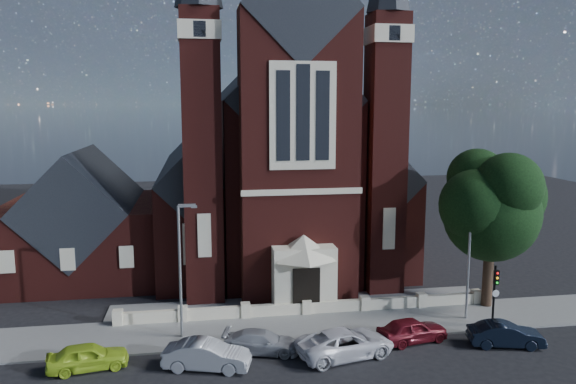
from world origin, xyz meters
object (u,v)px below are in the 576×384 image
(church, at_px, (272,165))
(car_white_suv, at_px, (345,343))
(car_silver_b, at_px, (262,342))
(street_tree, at_px, (495,208))
(traffic_signal, at_px, (495,288))
(parish_hall, at_px, (84,227))
(car_silver_a, at_px, (207,355))
(car_dark_red, at_px, (412,330))
(street_lamp_left, at_px, (181,263))
(car_navy, at_px, (506,335))
(street_lamp_right, at_px, (471,251))
(car_lime_van, at_px, (88,357))

(church, xyz_separation_m, car_white_suv, (0.95, -22.82, -7.42))
(car_silver_b, bearing_deg, street_tree, -60.20)
(traffic_signal, bearing_deg, parish_hall, 150.02)
(parish_hall, distance_m, car_silver_a, 20.71)
(car_silver_b, relative_size, car_dark_red, 1.02)
(street_lamp_left, bearing_deg, car_navy, -12.59)
(street_tree, distance_m, street_lamp_right, 3.84)
(traffic_signal, bearing_deg, car_white_suv, -167.06)
(church, distance_m, car_dark_red, 23.45)
(church, xyz_separation_m, street_tree, (12.60, -17.23, -1.23))
(street_tree, height_order, car_navy, street_tree)
(car_white_suv, bearing_deg, street_lamp_right, -79.91)
(church, xyz_separation_m, parish_hall, (-16.00, -4.94, -4.17))
(traffic_signal, distance_m, car_silver_a, 17.89)
(traffic_signal, distance_m, car_silver_b, 14.71)
(car_white_suv, bearing_deg, church, -10.54)
(traffic_signal, relative_size, car_silver_b, 0.93)
(church, distance_m, car_white_suv, 24.02)
(car_silver_b, distance_m, car_white_suv, 4.65)
(church, height_order, car_navy, church)
(car_navy, bearing_deg, street_tree, -9.00)
(car_silver_a, bearing_deg, car_white_suv, -73.25)
(parish_hall, height_order, car_lime_van, parish_hall)
(street_lamp_right, distance_m, car_lime_van, 23.39)
(street_lamp_left, xyz_separation_m, car_silver_b, (4.37, -2.68, -3.97))
(parish_hall, height_order, car_silver_a, parish_hall)
(street_tree, relative_size, street_lamp_right, 1.32)
(car_silver_a, relative_size, car_navy, 1.08)
(car_silver_a, xyz_separation_m, car_silver_b, (3.06, 1.48, -0.13))
(parish_hall, bearing_deg, car_white_suv, -46.53)
(street_tree, height_order, street_lamp_right, street_tree)
(parish_hall, relative_size, car_silver_b, 2.84)
(parish_hall, xyz_separation_m, car_lime_van, (3.25, -17.23, -3.31))
(car_silver_a, bearing_deg, street_lamp_left, 32.07)
(street_tree, bearing_deg, car_lime_van, -168.98)
(car_lime_van, bearing_deg, street_lamp_left, -66.18)
(parish_hall, distance_m, car_white_suv, 24.86)
(street_tree, relative_size, car_white_suv, 1.95)
(traffic_signal, bearing_deg, car_navy, -104.13)
(car_dark_red, bearing_deg, car_navy, -117.48)
(traffic_signal, distance_m, car_dark_red, 6.10)
(car_silver_a, height_order, car_navy, car_silver_a)
(car_lime_van, xyz_separation_m, car_white_suv, (13.71, -0.65, 0.06))
(street_tree, height_order, car_dark_red, street_tree)
(street_lamp_right, xyz_separation_m, traffic_signal, (0.91, -1.57, -2.02))
(car_lime_van, height_order, car_silver_a, car_silver_a)
(car_silver_a, xyz_separation_m, car_navy, (16.97, 0.08, -0.06))
(street_lamp_right, relative_size, car_lime_van, 1.96)
(street_lamp_left, xyz_separation_m, traffic_signal, (18.91, -1.57, -2.02))
(car_dark_red, bearing_deg, traffic_signal, -91.06)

